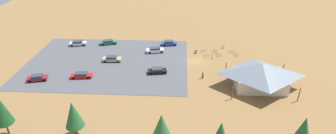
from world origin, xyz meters
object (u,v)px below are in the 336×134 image
(bicycle_red_mid_cluster, at_px, (206,56))
(car_blue_end_stall, at_px, (169,43))
(car_white_aisle_side, at_px, (155,50))
(car_black_back_corner, at_px, (157,71))
(lot_sign, at_px, (195,54))
(pine_midwest, at_px, (73,114))
(car_maroon_by_curb, at_px, (37,78))
(bicycle_orange_near_sign, at_px, (204,51))
(pine_far_west, at_px, (221,134))
(bicycle_white_front_row, at_px, (212,57))
(car_green_inner_stall, at_px, (108,42))
(bicycle_silver_back_row, at_px, (236,54))
(bicycle_blue_yard_right, at_px, (215,51))
(bicycle_green_yard_left, at_px, (219,55))
(car_red_mid_lot, at_px, (81,75))
(trash_bin, at_px, (196,52))
(bike_pavilion, at_px, (261,73))
(visitor_at_bikes, at_px, (203,75))
(car_tan_near_entry, at_px, (112,59))
(pine_east, at_px, (1,109))
(bicycle_purple_edge_north, at_px, (223,47))
(pine_mideast, at_px, (162,129))
(pine_center, at_px, (303,131))
(car_silver_front_row, at_px, (78,43))
(bicycle_yellow_lone_west, at_px, (231,51))

(bicycle_red_mid_cluster, height_order, car_blue_end_stall, car_blue_end_stall)
(car_white_aisle_side, xyz_separation_m, car_black_back_corner, (-1.59, 11.60, -0.05))
(lot_sign, bearing_deg, pine_midwest, 55.72)
(car_maroon_by_curb, bearing_deg, bicycle_orange_near_sign, -155.53)
(pine_far_west, height_order, bicycle_orange_near_sign, pine_far_west)
(bicycle_white_front_row, height_order, car_green_inner_stall, car_green_inner_stall)
(bicycle_silver_back_row, bearing_deg, bicycle_blue_yard_right, -17.51)
(bicycle_blue_yard_right, relative_size, bicycle_orange_near_sign, 0.88)
(bicycle_green_yard_left, bearing_deg, car_red_mid_lot, 21.84)
(trash_bin, bearing_deg, bike_pavilion, 128.49)
(bicycle_blue_yard_right, distance_m, visitor_at_bikes, 14.87)
(car_blue_end_stall, distance_m, car_green_inner_stall, 17.69)
(bicycle_green_yard_left, xyz_separation_m, visitor_at_bikes, (5.01, 11.93, 0.56))
(car_tan_near_entry, bearing_deg, pine_east, 69.08)
(lot_sign, bearing_deg, car_tan_near_entry, 7.13)
(bicycle_purple_edge_north, height_order, car_green_inner_stall, car_green_inner_stall)
(car_maroon_by_curb, distance_m, car_black_back_corner, 27.20)
(pine_mideast, distance_m, visitor_at_bikes, 24.96)
(pine_mideast, distance_m, car_green_inner_stall, 46.01)
(pine_east, relative_size, car_green_inner_stall, 1.63)
(car_red_mid_lot, bearing_deg, trash_bin, -150.99)
(pine_center, height_order, car_green_inner_stall, pine_center)
(pine_center, distance_m, car_maroon_by_curb, 54.63)
(pine_mideast, xyz_separation_m, car_silver_front_row, (27.23, -40.59, -3.76))
(pine_mideast, height_order, car_tan_near_entry, pine_mideast)
(trash_bin, height_order, car_red_mid_lot, car_red_mid_lot)
(car_black_back_corner, height_order, visitor_at_bikes, visitor_at_bikes)
(bicycle_blue_yard_right, bearing_deg, bicycle_white_front_row, 72.76)
(lot_sign, relative_size, bicycle_yellow_lone_west, 1.37)
(bicycle_yellow_lone_west, xyz_separation_m, car_maroon_by_curb, (45.89, 17.53, 0.38))
(pine_far_west, height_order, pine_mideast, pine_mideast)
(trash_bin, relative_size, pine_midwest, 0.13)
(bike_pavilion, relative_size, car_silver_front_row, 2.71)
(pine_mideast, relative_size, bicycle_yellow_lone_west, 4.48)
(bicycle_purple_edge_north, distance_m, bicycle_white_front_row, 7.26)
(lot_sign, bearing_deg, car_green_inner_stall, -18.33)
(visitor_at_bikes, bearing_deg, bicycle_blue_yard_right, -106.39)
(bicycle_blue_yard_right, relative_size, car_red_mid_lot, 0.30)
(pine_midwest, height_order, car_tan_near_entry, pine_midwest)
(bicycle_white_front_row, distance_m, car_maroon_by_curb, 42.73)
(car_silver_front_row, bearing_deg, bicycle_red_mid_cluster, 170.74)
(bicycle_purple_edge_north, bearing_deg, bicycle_yellow_lone_west, 126.95)
(pine_center, bearing_deg, bicycle_blue_yard_right, -76.29)
(car_maroon_by_curb, bearing_deg, bicycle_white_front_row, -161.29)
(pine_mideast, bearing_deg, car_silver_front_row, -56.14)
(bicycle_yellow_lone_west, distance_m, car_maroon_by_curb, 49.13)
(bicycle_blue_yard_right, distance_m, car_red_mid_lot, 35.59)
(pine_center, bearing_deg, pine_mideast, 1.18)
(bicycle_yellow_lone_west, bearing_deg, bicycle_red_mid_cluster, 25.13)
(pine_midwest, xyz_separation_m, bicycle_red_mid_cluster, (-23.76, -31.73, -4.06))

